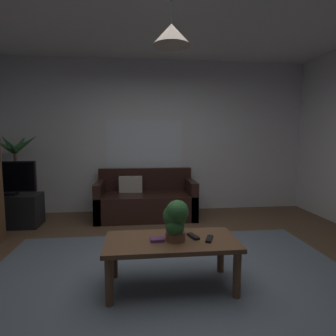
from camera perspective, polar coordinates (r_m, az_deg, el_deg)
name	(u,v)px	position (r m, az deg, el deg)	size (l,w,h in m)	color
floor	(171,277)	(2.99, 0.67, -21.27)	(5.67, 5.12, 0.02)	brown
rug	(174,286)	(2.81, 1.20, -22.89)	(3.69, 2.82, 0.01)	slate
wall_back	(155,137)	(5.23, -2.75, 6.36)	(5.79, 0.06, 2.77)	silver
window_pane	(145,150)	(5.20, -4.76, 3.76)	(1.38, 0.01, 1.08)	white
couch_under_window	(146,201)	(4.86, -4.55, -6.82)	(1.66, 0.80, 0.82)	black
coffee_table	(171,247)	(2.64, 0.67, -15.79)	(1.20, 0.59, 0.45)	brown
book_on_table_0	(157,240)	(2.57, -2.22, -14.42)	(0.12, 0.08, 0.03)	#72387F
remote_on_table_0	(193,236)	(2.67, 5.17, -13.71)	(0.05, 0.16, 0.02)	black
remote_on_table_1	(209,239)	(2.63, 8.43, -14.10)	(0.05, 0.16, 0.02)	black
potted_plant_on_table	(176,219)	(2.52, 1.58, -10.26)	(0.23, 0.25, 0.37)	brown
tv_stand	(10,211)	(4.99, -29.53, -7.59)	(0.90, 0.44, 0.50)	black
tv	(7,178)	(4.88, -29.95, -1.74)	(0.83, 0.16, 0.52)	black
potted_palm_corner	(17,183)	(5.37, -28.47, -2.63)	(0.75, 0.79, 1.48)	#B77051
pendant_lamp	(172,35)	(2.60, 0.73, 25.57)	(0.32, 0.32, 0.62)	black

